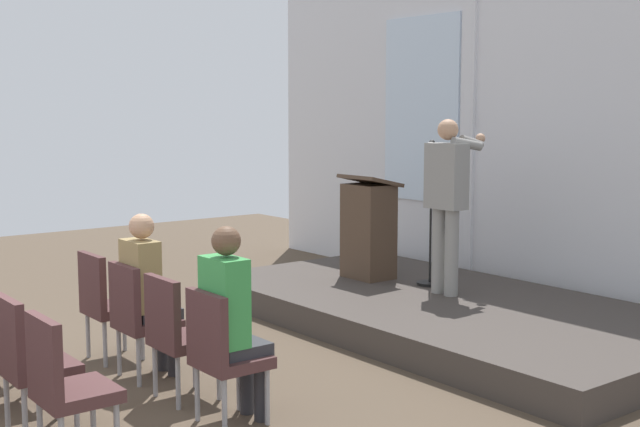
% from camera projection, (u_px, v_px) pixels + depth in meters
% --- Properties ---
extents(rear_partition, '(9.66, 0.14, 4.11)m').
position_uv_depth(rear_partition, '(552.00, 118.00, 9.12)').
color(rear_partition, silver).
rests_on(rear_partition, ground).
extents(stage_platform, '(5.08, 2.65, 0.28)m').
position_uv_depth(stage_platform, '(443.00, 312.00, 8.39)').
color(stage_platform, '#3F3833').
rests_on(stage_platform, ground).
extents(speaker, '(0.50, 0.69, 1.78)m').
position_uv_depth(speaker, '(447.00, 193.00, 8.43)').
color(speaker, gray).
rests_on(speaker, stage_platform).
extents(mic_stand, '(0.28, 0.28, 1.55)m').
position_uv_depth(mic_stand, '(430.00, 254.00, 8.96)').
color(mic_stand, black).
rests_on(mic_stand, stage_platform).
extents(lectern, '(0.60, 0.48, 1.16)m').
position_uv_depth(lectern, '(369.00, 229.00, 9.32)').
color(lectern, '#4C3828').
rests_on(lectern, stage_platform).
extents(chair_r0_c0, '(0.46, 0.44, 0.94)m').
position_uv_depth(chair_r0_c0, '(105.00, 299.00, 7.17)').
color(chair_r0_c0, '#99999E').
rests_on(chair_r0_c0, ground).
extents(chair_r0_c1, '(0.46, 0.44, 0.94)m').
position_uv_depth(chair_r0_c1, '(138.00, 314.00, 6.67)').
color(chair_r0_c1, '#99999E').
rests_on(chair_r0_c1, ground).
extents(audience_r0_c1, '(0.36, 0.39, 1.33)m').
position_uv_depth(audience_r0_c1, '(147.00, 287.00, 6.69)').
color(audience_r0_c1, '#2D2D33').
rests_on(audience_r0_c1, ground).
extents(chair_r0_c2, '(0.46, 0.44, 0.94)m').
position_uv_depth(chair_r0_c2, '(177.00, 330.00, 6.17)').
color(chair_r0_c2, '#99999E').
rests_on(chair_r0_c2, ground).
extents(chair_r0_c3, '(0.46, 0.44, 0.94)m').
position_uv_depth(chair_r0_c3, '(222.00, 349.00, 5.67)').
color(chair_r0_c3, '#99999E').
rests_on(chair_r0_c3, ground).
extents(audience_r0_c3, '(0.36, 0.39, 1.37)m').
position_uv_depth(audience_r0_c3, '(231.00, 315.00, 5.69)').
color(audience_r0_c3, '#2D2D33').
rests_on(audience_r0_c3, ground).
extents(chair_r1_c2, '(0.46, 0.44, 0.94)m').
position_uv_depth(chair_r1_c2, '(28.00, 356.00, 5.50)').
color(chair_r1_c2, '#99999E').
rests_on(chair_r1_c2, ground).
extents(chair_r1_c3, '(0.46, 0.44, 0.94)m').
position_uv_depth(chair_r1_c3, '(64.00, 381.00, 5.00)').
color(chair_r1_c3, '#99999E').
rests_on(chair_r1_c3, ground).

